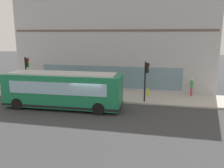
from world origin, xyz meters
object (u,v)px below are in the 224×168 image
at_px(pedestrian_near_hydrant, 23,84).
at_px(pedestrian_walking_along_curb, 108,87).
at_px(traffic_light_down_block, 27,69).
at_px(city_bus_nearside, 63,90).
at_px(traffic_light_near_corner, 147,74).
at_px(fire_hydrant, 148,92).
at_px(pedestrian_near_building_entrance, 192,86).
at_px(pedestrian_by_light_pole, 68,82).

height_order(pedestrian_near_hydrant, pedestrian_walking_along_curb, pedestrian_walking_along_curb).
bearing_deg(traffic_light_down_block, city_bus_nearside, -119.00).
relative_size(traffic_light_near_corner, traffic_light_down_block, 0.95).
height_order(fire_hydrant, pedestrian_near_hydrant, pedestrian_near_hydrant).
distance_m(traffic_light_down_block, fire_hydrant, 12.31).
relative_size(city_bus_nearside, pedestrian_walking_along_curb, 5.66).
height_order(traffic_light_near_corner, pedestrian_near_hydrant, traffic_light_near_corner).
distance_m(pedestrian_near_hydrant, pedestrian_near_building_entrance, 17.50).
distance_m(traffic_light_near_corner, pedestrian_near_hydrant, 13.18).
bearing_deg(fire_hydrant, pedestrian_by_light_pole, 91.44).
height_order(pedestrian_near_hydrant, pedestrian_by_light_pole, pedestrian_by_light_pole).
distance_m(traffic_light_down_block, pedestrian_near_hydrant, 2.40).
bearing_deg(fire_hydrant, pedestrian_near_building_entrance, -78.63).
distance_m(traffic_light_down_block, pedestrian_near_building_entrance, 16.51).
relative_size(traffic_light_near_corner, pedestrian_near_hydrant, 2.25).
bearing_deg(fire_hydrant, pedestrian_walking_along_curb, 111.54).
bearing_deg(traffic_light_near_corner, city_bus_nearside, 113.20).
bearing_deg(fire_hydrant, pedestrian_near_hydrant, 95.76).
bearing_deg(pedestrian_near_hydrant, city_bus_nearside, -121.34).
height_order(fire_hydrant, pedestrian_near_building_entrance, pedestrian_near_building_entrance).
height_order(traffic_light_down_block, pedestrian_walking_along_curb, traffic_light_down_block).
distance_m(traffic_light_near_corner, pedestrian_near_building_entrance, 5.49).
height_order(traffic_light_near_corner, pedestrian_by_light_pole, traffic_light_near_corner).
bearing_deg(pedestrian_near_building_entrance, pedestrian_near_hydrant, 97.15).
distance_m(traffic_light_near_corner, pedestrian_by_light_pole, 8.81).
relative_size(traffic_light_down_block, pedestrian_near_hydrant, 2.37).
distance_m(fire_hydrant, pedestrian_near_hydrant, 13.18).
bearing_deg(city_bus_nearside, fire_hydrant, -53.49).
height_order(pedestrian_near_hydrant, pedestrian_near_building_entrance, pedestrian_near_building_entrance).
xyz_separation_m(city_bus_nearside, pedestrian_walking_along_curb, (3.60, -3.09, -0.37)).
bearing_deg(pedestrian_by_light_pole, fire_hydrant, -88.56).
bearing_deg(pedestrian_near_building_entrance, traffic_light_near_corner, 125.06).
bearing_deg(traffic_light_near_corner, pedestrian_near_building_entrance, -54.94).
relative_size(fire_hydrant, pedestrian_near_hydrant, 0.45).
bearing_deg(traffic_light_down_block, pedestrian_walking_along_curb, -83.93).
xyz_separation_m(pedestrian_near_hydrant, pedestrian_walking_along_curb, (-0.18, -9.30, 0.10)).
height_order(traffic_light_down_block, pedestrian_by_light_pole, traffic_light_down_block).
relative_size(pedestrian_by_light_pole, pedestrian_walking_along_curb, 1.00).
relative_size(traffic_light_down_block, pedestrian_by_light_pole, 2.17).
xyz_separation_m(traffic_light_down_block, pedestrian_by_light_pole, (2.14, -3.35, -1.67)).
relative_size(city_bus_nearside, pedestrian_near_hydrant, 6.19).
xyz_separation_m(pedestrian_near_building_entrance, pedestrian_by_light_pole, (-1.07, 12.76, 0.01)).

